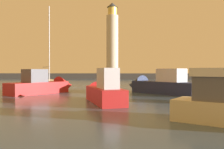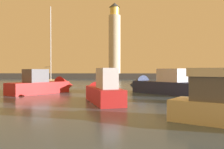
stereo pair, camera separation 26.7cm
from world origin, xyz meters
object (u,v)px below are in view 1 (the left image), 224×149
motorboat_1 (46,85)px  motorboat_2 (157,85)px  lighthouse (112,40)px  sailboat_moored (48,83)px  motorboat_0 (103,91)px

motorboat_1 → motorboat_2: size_ratio=0.96×
lighthouse → sailboat_moored: lighthouse is taller
motorboat_0 → sailboat_moored: (-8.62, 14.79, -0.21)m
motorboat_0 → sailboat_moored: sailboat_moored is taller
motorboat_1 → sailboat_moored: sailboat_moored is taller
motorboat_1 → motorboat_2: motorboat_2 is taller
motorboat_0 → motorboat_1: size_ratio=0.91×
lighthouse → motorboat_0: 47.07m
motorboat_0 → motorboat_2: 8.13m
sailboat_moored → motorboat_0: bearing=-59.8°
motorboat_2 → lighthouse: bearing=99.0°
motorboat_1 → motorboat_0: bearing=-46.4°
motorboat_1 → motorboat_2: 10.70m
lighthouse → motorboat_2: lighthouse is taller
motorboat_1 → sailboat_moored: (-2.56, 8.44, -0.20)m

